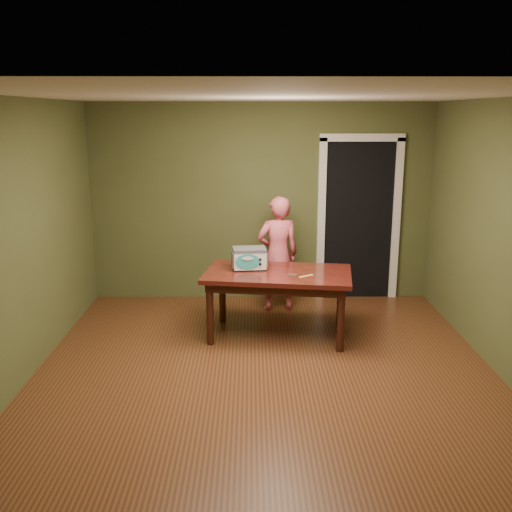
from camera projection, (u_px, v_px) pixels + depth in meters
name	position (u px, v px, depth m)	size (l,w,h in m)	color
floor	(266.00, 378.00, 5.43)	(5.00, 5.00, 0.00)	brown
room_shell	(266.00, 200.00, 5.02)	(4.52, 5.02, 2.61)	#4B542D
doorway	(354.00, 217.00, 7.88)	(1.10, 0.66, 2.25)	black
dining_table	(278.00, 280.00, 6.32)	(1.71, 1.12, 0.75)	#36110C
toy_oven	(249.00, 258.00, 6.39)	(0.41, 0.30, 0.24)	#4C4F54
baking_pan	(292.00, 275.00, 6.12)	(0.10, 0.10, 0.02)	silver
spatula	(306.00, 276.00, 6.12)	(0.18, 0.03, 0.01)	#FFE76E
child	(278.00, 254.00, 7.16)	(0.53, 0.35, 1.47)	#E15C6C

